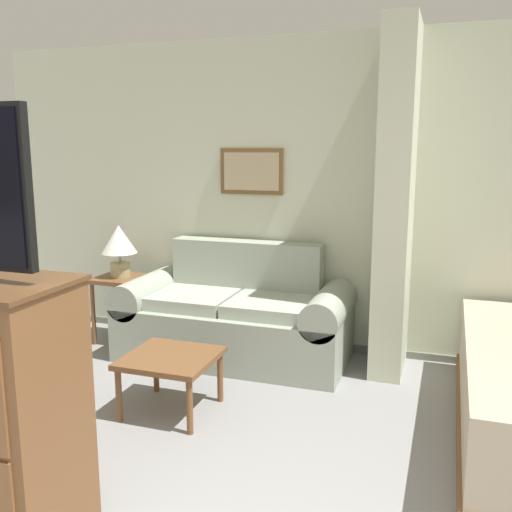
{
  "coord_description": "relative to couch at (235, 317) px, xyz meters",
  "views": [
    {
      "loc": [
        0.76,
        -1.2,
        1.71
      ],
      "look_at": [
        -0.36,
        2.05,
        1.05
      ],
      "focal_mm": 40.0,
      "sensor_mm": 36.0,
      "label": 1
    }
  ],
  "objects": [
    {
      "name": "coffee_table",
      "position": [
        -0.04,
        -1.07,
        0.0
      ],
      "size": [
        0.57,
        0.56,
        0.38
      ],
      "color": "brown",
      "rests_on": "ground_plane"
    },
    {
      "name": "couch",
      "position": [
        0.0,
        0.0,
        0.0
      ],
      "size": [
        1.87,
        0.84,
        0.92
      ],
      "color": "#99A393",
      "rests_on": "ground_plane"
    },
    {
      "name": "wall_back",
      "position": [
        0.86,
        0.48,
        0.96
      ],
      "size": [
        6.56,
        0.16,
        2.6
      ],
      "color": "beige",
      "rests_on": "ground_plane"
    },
    {
      "name": "side_table",
      "position": [
        -1.1,
        0.04,
        0.14
      ],
      "size": [
        0.42,
        0.42,
        0.58
      ],
      "color": "brown",
      "rests_on": "ground_plane"
    },
    {
      "name": "wall_partition_pillar",
      "position": [
        1.23,
        0.13,
        0.97
      ],
      "size": [
        0.24,
        0.59,
        2.6
      ],
      "color": "beige",
      "rests_on": "ground_plane"
    },
    {
      "name": "table_lamp",
      "position": [
        -1.1,
        0.04,
        0.55
      ],
      "size": [
        0.31,
        0.31,
        0.46
      ],
      "color": "tan",
      "rests_on": "side_table"
    }
  ]
}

